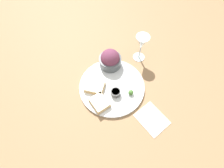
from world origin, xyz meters
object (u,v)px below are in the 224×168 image
object	(u,v)px
salad_bowl	(110,60)
napkin	(152,119)
sauce_ramekin	(116,93)
cheese_toast_far	(95,87)
cheese_toast_near	(99,103)
wine_glass	(142,43)

from	to	relation	value
salad_bowl	napkin	bearing A→B (deg)	-38.33
sauce_ramekin	cheese_toast_far	distance (m)	0.11
salad_bowl	napkin	xyz separation A→B (m)	(0.28, -0.22, -0.05)
cheese_toast_near	cheese_toast_far	world-z (taller)	same
salad_bowl	wine_glass	bearing A→B (deg)	38.77
cheese_toast_near	napkin	bearing A→B (deg)	2.55
napkin	wine_glass	bearing A→B (deg)	114.30
sauce_ramekin	salad_bowl	bearing A→B (deg)	117.35
cheese_toast_far	wine_glass	distance (m)	0.32
sauce_ramekin	napkin	xyz separation A→B (m)	(0.20, -0.06, -0.03)
salad_bowl	cheese_toast_far	xyz separation A→B (m)	(-0.02, -0.16, -0.03)
wine_glass	salad_bowl	bearing A→B (deg)	-141.23
salad_bowl	sauce_ramekin	distance (m)	0.18
salad_bowl	cheese_toast_far	bearing A→B (deg)	-98.48
salad_bowl	sauce_ramekin	size ratio (longest dim) A/B	2.47
salad_bowl	cheese_toast_near	size ratio (longest dim) A/B	1.03
cheese_toast_near	napkin	distance (m)	0.25
cheese_toast_near	wine_glass	distance (m)	0.37
salad_bowl	wine_glass	size ratio (longest dim) A/B	0.73
sauce_ramekin	cheese_toast_near	distance (m)	0.09
salad_bowl	cheese_toast_near	xyz separation A→B (m)	(0.03, -0.23, -0.03)
sauce_ramekin	cheese_toast_near	xyz separation A→B (m)	(-0.06, -0.07, -0.00)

